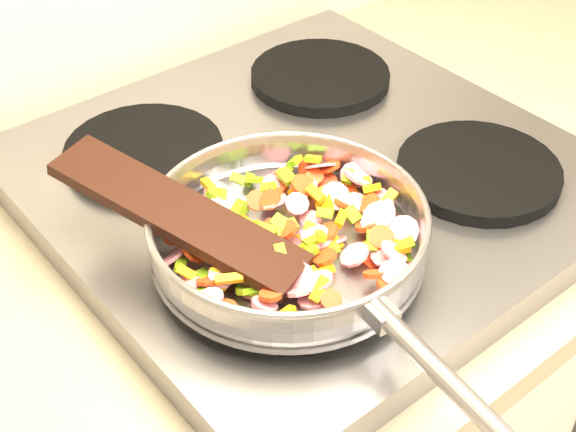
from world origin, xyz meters
TOP-DOWN VIEW (x-y plane):
  - base_cabinet at (0.00, 1.67)m, footprint 3.00×0.65m
  - cooktop at (-0.70, 1.67)m, footprint 0.60×0.60m
  - grate_fl at (-0.84, 1.52)m, footprint 0.19×0.19m
  - grate_fr at (-0.56, 1.52)m, footprint 0.19×0.19m
  - grate_bl at (-0.84, 1.81)m, footprint 0.19×0.19m
  - grate_br at (-0.56, 1.81)m, footprint 0.19×0.19m
  - saute_pan at (-0.82, 1.55)m, footprint 0.31×0.48m
  - vegetable_heap at (-0.82, 1.55)m, footprint 0.27×0.26m
  - wooden_spatula at (-0.91, 1.62)m, footprint 0.16×0.27m

SIDE VIEW (x-z plane):
  - base_cabinet at x=0.00m, z-range 0.00..0.86m
  - cooktop at x=-0.70m, z-range 0.90..0.94m
  - grate_fl at x=-0.84m, z-range 0.94..0.96m
  - grate_fr at x=-0.56m, z-range 0.94..0.96m
  - grate_bl at x=-0.84m, z-range 0.94..0.96m
  - grate_br at x=-0.56m, z-range 0.94..0.96m
  - vegetable_heap at x=-0.82m, z-range 0.95..1.00m
  - saute_pan at x=-0.82m, z-range 0.96..1.01m
  - wooden_spatula at x=-0.91m, z-range 0.97..1.04m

